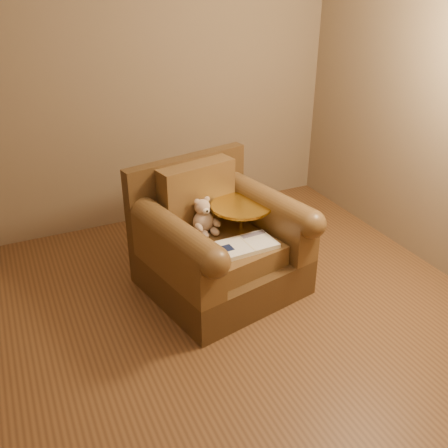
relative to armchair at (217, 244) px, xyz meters
name	(u,v)px	position (x,y,z in m)	size (l,w,h in m)	color
floor	(216,350)	(-0.31, -0.67, -0.35)	(4.00, 4.00, 0.00)	brown
room	(214,73)	(-0.31, -0.67, 1.36)	(4.02, 4.02, 2.71)	#79644B
armchair	(217,244)	(0.00, 0.00, 0.00)	(1.19, 1.15, 0.92)	#493118
teddy_bear	(204,219)	(-0.07, 0.07, 0.18)	(0.20, 0.22, 0.27)	tan
guidebook	(247,245)	(0.11, -0.26, 0.10)	(0.42, 0.26, 0.03)	beige
side_table	(241,240)	(0.19, 0.01, -0.02)	(0.45, 0.45, 0.63)	gold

